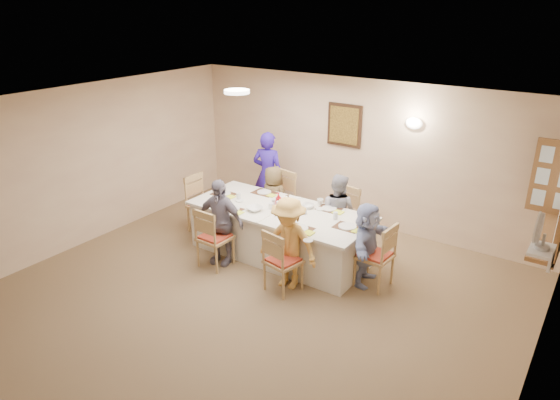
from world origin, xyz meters
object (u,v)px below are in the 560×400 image
Objects in this scene: diner_front_right at (288,243)px; diner_right_end at (367,244)px; diner_back_left at (273,199)px; diner_back_right at (337,212)px; chair_front_left at (215,236)px; chair_right_end at (375,254)px; chair_front_right at (283,260)px; diner_front_left at (220,222)px; dining_table at (280,232)px; condiment_ketchup at (278,201)px; chair_back_right at (340,218)px; caregiver at (268,175)px; chair_back_left at (278,201)px; chair_left_end at (204,204)px; desk_fan at (541,235)px.

diner_right_end is at bearing 35.02° from diner_front_right.
diner_back_right is (1.20, 0.00, 0.05)m from diner_back_left.
diner_back_left is 2.13m from diner_right_end.
chair_right_end is (2.15, 0.80, 0.00)m from chair_front_left.
chair_front_right is (1.20, 0.00, -0.01)m from chair_front_left.
diner_front_left is at bearing 175.35° from diner_front_right.
condiment_ketchup is (-0.02, -0.01, 0.51)m from dining_table.
diner_right_end is at bearing -33.72° from chair_back_right.
caregiver is (-2.47, 1.15, 0.19)m from diner_right_end.
chair_front_right is at bearing 126.69° from diner_right_end.
diner_back_left is at bearing -88.72° from chair_front_left.
chair_front_right is 0.69× the size of diner_front_left.
caregiver is (-0.45, 0.35, 0.28)m from chair_back_left.
chair_front_right is 0.96× the size of chair_right_end.
caregiver is 1.56m from condiment_ketchup.
dining_table is 2.11× the size of diner_front_left.
diner_front_right is (1.20, -1.48, 0.15)m from chair_back_left.
chair_back_left is 0.77× the size of diner_front_right.
dining_table is 0.51m from condiment_ketchup.
diner_back_left is 0.96m from condiment_ketchup.
diner_back_right is at bearing 48.18° from condiment_ketchup.
diner_back_left is at bearing -53.13° from chair_left_end.
diner_front_right is 0.83× the size of caregiver.
chair_back_right is at bearing 52.66° from condiment_ketchup.
chair_back_right reaches higher than chair_front_right.
chair_right_end is at bearing 144.00° from caregiver.
condiment_ketchup reaches higher than chair_right_end.
chair_left_end reaches higher than chair_front_left.
caregiver is at bearing 131.52° from condiment_ketchup.
chair_back_left is at bearing 125.49° from condiment_ketchup.
diner_front_right is 0.94m from condiment_ketchup.
caregiver reaches higher than diner_back_left.
diner_back_left is at bearing -40.28° from chair_front_right.
diner_back_right is 1.07m from diner_right_end.
condiment_ketchup reaches higher than dining_table.
chair_back_right is 0.78× the size of diner_back_right.
desk_fan is 0.30× the size of chair_back_left.
diner_back_left reaches higher than chair_front_right.
desk_fan is 5.20m from chair_left_end.
desk_fan reaches higher than dining_table.
chair_front_left is at bearing -65.20° from chair_right_end.
chair_front_right is 0.58× the size of caregiver.
diner_front_left reaches higher than chair_left_end.
chair_right_end is at bearing -9.48° from chair_back_left.
chair_front_left is at bearing 104.00° from diner_right_end.
chair_back_left reaches higher than chair_back_right.
diner_back_left is at bearing 129.91° from condiment_ketchup.
caregiver is at bearing 178.60° from chair_back_right.
chair_back_right is at bearing 38.10° from diner_right_end.
dining_table is 2.97× the size of chair_front_left.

